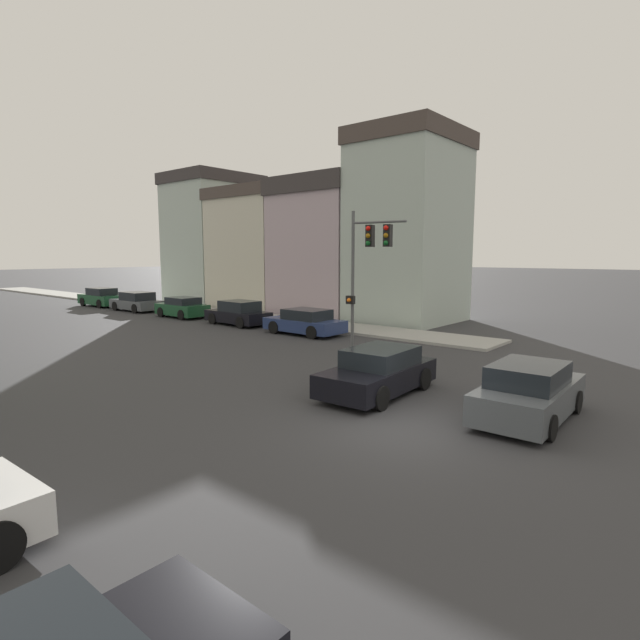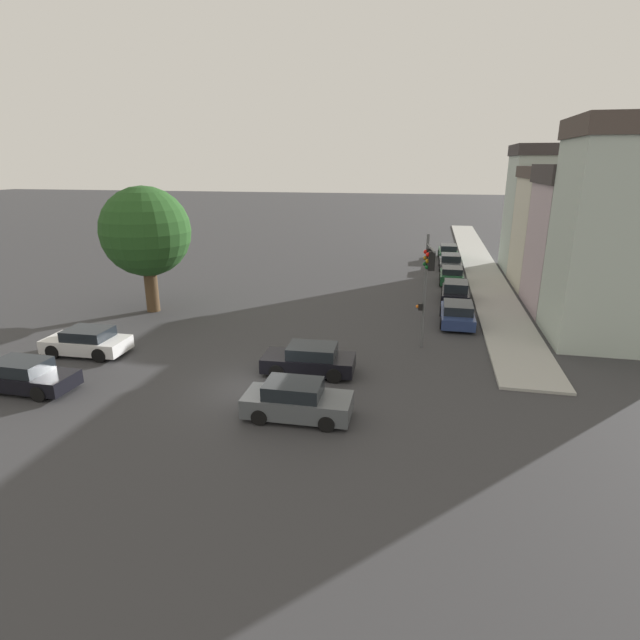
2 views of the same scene
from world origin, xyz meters
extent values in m
plane|color=#333335|center=(0.00, 0.00, 0.00)|extent=(300.00, 300.00, 0.00)
cube|color=#9E9E99|center=(11.90, 32.14, 0.07)|extent=(3.07, 60.00, 0.13)
cube|color=#ADBCB2|center=(16.97, 9.92, 5.25)|extent=(6.47, 5.55, 10.51)
cube|color=#B29EA8|center=(17.71, 16.05, 4.04)|extent=(7.94, 6.45, 8.08)
cube|color=#383333|center=(17.71, 16.05, 8.67)|extent=(8.26, 6.71, 1.17)
cube|color=beige|center=(17.09, 22.71, 4.13)|extent=(6.71, 6.72, 8.25)
cube|color=#473D38|center=(17.09, 22.71, 8.68)|extent=(6.98, 6.99, 0.86)
cube|color=#ADBCB2|center=(17.16, 29.13, 4.97)|extent=(6.84, 5.93, 9.93)
cube|color=#383333|center=(17.16, 29.13, 10.40)|extent=(7.11, 6.17, 0.93)
cylinder|color=#4C3823|center=(-10.47, 9.95, 1.55)|extent=(0.84, 0.84, 3.10)
sphere|color=#234C1E|center=(-10.47, 9.95, 5.21)|extent=(5.61, 5.61, 5.61)
cylinder|color=#515456|center=(6.96, 6.77, 2.98)|extent=(0.14, 0.14, 5.96)
cylinder|color=#515456|center=(7.12, 5.58, 5.46)|extent=(0.43, 2.38, 0.10)
cube|color=black|center=(7.07, 5.98, 4.91)|extent=(0.34, 0.34, 0.90)
sphere|color=red|center=(6.88, 5.95, 5.21)|extent=(0.20, 0.20, 0.20)
sphere|color=#99660F|center=(6.88, 5.95, 4.91)|extent=(0.20, 0.20, 0.20)
sphere|color=#0F511E|center=(6.88, 5.95, 4.61)|extent=(0.20, 0.20, 0.20)
cube|color=black|center=(7.18, 5.19, 4.91)|extent=(0.34, 0.34, 0.90)
sphere|color=red|center=(6.99, 5.16, 5.21)|extent=(0.20, 0.20, 0.20)
sphere|color=#99660F|center=(6.99, 5.16, 4.91)|extent=(0.20, 0.20, 0.20)
sphere|color=#0F511E|center=(6.99, 5.16, 4.61)|extent=(0.20, 0.20, 0.20)
cube|color=black|center=(6.78, 6.74, 2.23)|extent=(0.27, 0.38, 0.35)
sphere|color=orange|center=(6.64, 6.72, 2.23)|extent=(0.18, 0.18, 0.18)
cube|color=black|center=(-9.45, -2.18, 0.50)|extent=(4.29, 1.79, 0.63)
cube|color=black|center=(-9.62, -2.18, 1.08)|extent=(2.24, 1.56, 0.53)
cylinder|color=black|center=(-8.11, -1.38, 0.34)|extent=(0.67, 0.23, 0.67)
cylinder|color=black|center=(-8.13, -3.01, 0.34)|extent=(0.67, 0.23, 0.67)
cylinder|color=black|center=(-10.76, -1.35, 0.34)|extent=(0.67, 0.23, 0.67)
cube|color=black|center=(1.94, 2.13, 0.52)|extent=(4.28, 2.03, 0.67)
cube|color=black|center=(2.11, 2.13, 1.12)|extent=(2.26, 1.72, 0.52)
cylinder|color=black|center=(0.68, 1.20, 0.34)|extent=(0.69, 0.25, 0.68)
cylinder|color=black|center=(0.60, 2.93, 0.34)|extent=(0.69, 0.25, 0.68)
cylinder|color=black|center=(3.28, 1.33, 0.34)|extent=(0.69, 0.25, 0.68)
cylinder|color=black|center=(3.20, 3.05, 0.34)|extent=(0.69, 0.25, 0.68)
cube|color=silver|center=(-9.66, 2.12, 0.53)|extent=(4.17, 2.03, 0.66)
cube|color=black|center=(-9.49, 2.13, 1.11)|extent=(2.19, 1.75, 0.51)
cylinder|color=black|center=(-10.91, 1.18, 0.36)|extent=(0.72, 0.24, 0.72)
cylinder|color=black|center=(-10.96, 2.98, 0.36)|extent=(0.72, 0.24, 0.72)
cylinder|color=black|center=(-8.36, 1.26, 0.36)|extent=(0.72, 0.24, 0.72)
cylinder|color=black|center=(-8.41, 3.06, 0.36)|extent=(0.72, 0.24, 0.72)
cube|color=#4C5156|center=(2.51, -2.06, 0.54)|extent=(4.12, 1.84, 0.75)
cube|color=black|center=(2.35, -2.06, 1.18)|extent=(2.16, 1.59, 0.54)
cylinder|color=black|center=(3.76, -1.21, 0.31)|extent=(0.61, 0.23, 0.61)
cylinder|color=black|center=(3.80, -2.85, 0.31)|extent=(0.61, 0.23, 0.61)
cylinder|color=black|center=(1.23, -1.26, 0.31)|extent=(0.61, 0.23, 0.61)
cylinder|color=black|center=(1.26, -2.91, 0.31)|extent=(0.61, 0.23, 0.61)
cube|color=navy|center=(8.97, 11.35, 0.49)|extent=(1.94, 4.32, 0.62)
cube|color=black|center=(8.97, 11.18, 1.07)|extent=(1.70, 2.25, 0.53)
cylinder|color=black|center=(8.08, 12.70, 0.34)|extent=(0.22, 0.68, 0.68)
cylinder|color=black|center=(9.88, 12.69, 0.34)|extent=(0.22, 0.68, 0.68)
cylinder|color=black|center=(8.06, 10.02, 0.34)|extent=(0.22, 0.68, 0.68)
cylinder|color=black|center=(9.86, 10.01, 0.34)|extent=(0.22, 0.68, 0.68)
cube|color=black|center=(9.06, 16.73, 0.51)|extent=(1.95, 4.27, 0.64)
cube|color=black|center=(9.06, 16.56, 1.13)|extent=(1.66, 2.24, 0.61)
cylinder|color=black|center=(8.26, 18.07, 0.34)|extent=(0.24, 0.68, 0.67)
cylinder|color=black|center=(9.96, 18.01, 0.34)|extent=(0.24, 0.68, 0.67)
cylinder|color=black|center=(8.17, 15.46, 0.34)|extent=(0.24, 0.68, 0.67)
cylinder|color=black|center=(9.87, 15.40, 0.34)|extent=(0.24, 0.68, 0.67)
cube|color=#194728|center=(9.00, 22.26, 0.54)|extent=(1.83, 3.84, 0.71)
cube|color=black|center=(9.00, 22.11, 1.12)|extent=(1.59, 2.00, 0.46)
cylinder|color=black|center=(8.18, 23.45, 0.33)|extent=(0.23, 0.67, 0.66)
cylinder|color=black|center=(9.85, 23.44, 0.33)|extent=(0.23, 0.67, 0.66)
cylinder|color=black|center=(8.15, 21.09, 0.33)|extent=(0.23, 0.67, 0.66)
cylinder|color=black|center=(9.83, 21.07, 0.33)|extent=(0.23, 0.67, 0.66)
cube|color=#4C5156|center=(9.08, 28.15, 0.50)|extent=(1.92, 4.45, 0.63)
cube|color=black|center=(9.08, 27.98, 1.11)|extent=(1.68, 2.32, 0.59)
cylinder|color=black|center=(8.18, 29.53, 0.34)|extent=(0.22, 0.67, 0.67)
cylinder|color=black|center=(9.97, 29.54, 0.34)|extent=(0.22, 0.67, 0.67)
cylinder|color=black|center=(8.19, 26.77, 0.34)|extent=(0.22, 0.67, 0.67)
cylinder|color=black|center=(9.98, 26.78, 0.34)|extent=(0.22, 0.67, 0.67)
cube|color=#194728|center=(8.99, 33.37, 0.56)|extent=(1.86, 4.34, 0.75)
cube|color=black|center=(9.00, 33.19, 1.21)|extent=(1.59, 2.27, 0.55)
cylinder|color=black|center=(8.14, 34.67, 0.35)|extent=(0.24, 0.70, 0.69)
cylinder|color=black|center=(9.77, 34.72, 0.35)|extent=(0.24, 0.70, 0.69)
cylinder|color=black|center=(8.22, 32.01, 0.35)|extent=(0.24, 0.70, 0.69)
cylinder|color=black|center=(9.85, 32.06, 0.35)|extent=(0.24, 0.70, 0.69)
camera|label=1|loc=(-10.25, -5.88, 4.14)|focal=28.00mm
camera|label=2|loc=(6.97, -18.60, 9.28)|focal=28.00mm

